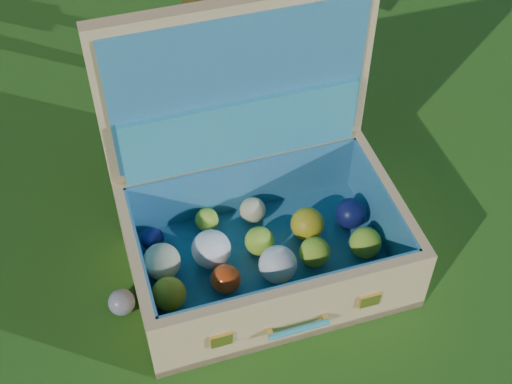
% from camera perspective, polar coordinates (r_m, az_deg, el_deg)
% --- Properties ---
extents(ground, '(60.00, 60.00, 0.00)m').
position_cam_1_polar(ground, '(1.83, 1.19, -6.82)').
color(ground, '#215114').
rests_on(ground, ground).
extents(stray_ball, '(0.07, 0.07, 0.07)m').
position_cam_1_polar(stray_ball, '(1.77, -10.69, -8.66)').
color(stray_ball, '#4268AC').
rests_on(stray_ball, ground).
extents(suitcase, '(0.67, 0.51, 0.65)m').
position_cam_1_polar(suitcase, '(1.75, -0.05, -0.80)').
color(suitcase, '#DDB477').
rests_on(suitcase, ground).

